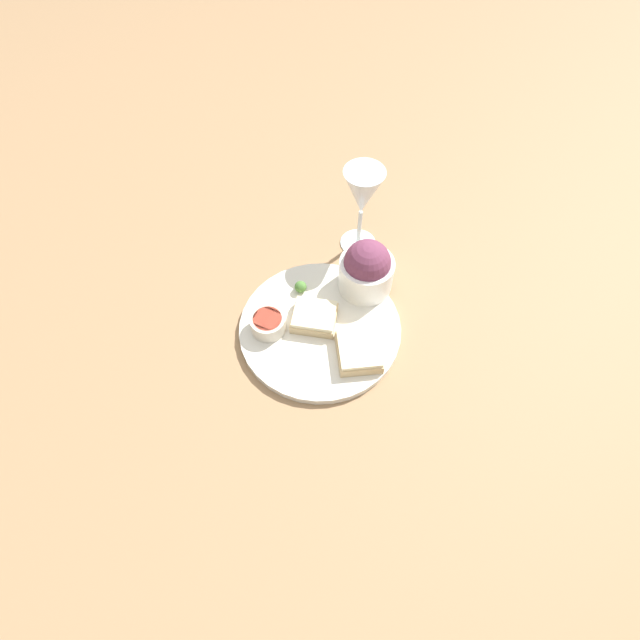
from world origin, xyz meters
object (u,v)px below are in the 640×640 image
object	(u,v)px
sauce_ramekin	(268,323)
wine_glass	(362,196)
cheese_toast_near	(359,351)
cheese_toast_far	(313,318)
salad_bowl	(367,269)

from	to	relation	value
sauce_ramekin	wine_glass	size ratio (longest dim) A/B	0.34
cheese_toast_near	wine_glass	distance (m)	0.28
cheese_toast_far	wine_glass	world-z (taller)	wine_glass
salad_bowl	cheese_toast_far	world-z (taller)	salad_bowl
sauce_ramekin	wine_glass	distance (m)	0.28
sauce_ramekin	cheese_toast_near	bearing A→B (deg)	-150.96
salad_bowl	cheese_toast_near	bearing A→B (deg)	130.89
sauce_ramekin	salad_bowl	bearing A→B (deg)	-103.68
salad_bowl	wine_glass	size ratio (longest dim) A/B	0.59
cheese_toast_far	wine_glass	bearing A→B (deg)	-66.36
salad_bowl	wine_glass	distance (m)	0.13
sauce_ramekin	cheese_toast_near	world-z (taller)	sauce_ramekin
salad_bowl	cheese_toast_near	xyz separation A→B (m)	(-0.10, 0.11, -0.03)
sauce_ramekin	cheese_toast_far	world-z (taller)	sauce_ramekin
salad_bowl	cheese_toast_far	distance (m)	0.13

